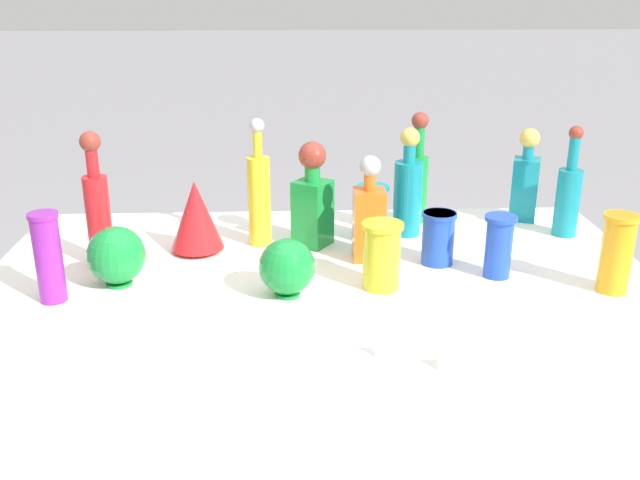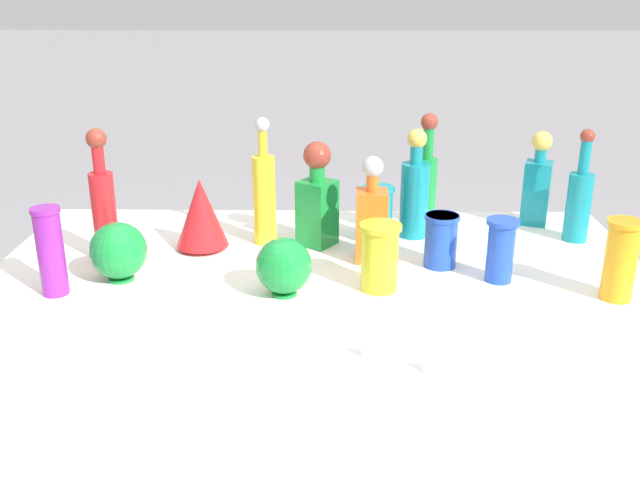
{
  "view_description": "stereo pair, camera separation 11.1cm",
  "coord_description": "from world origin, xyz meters",
  "px_view_note": "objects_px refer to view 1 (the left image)",
  "views": [
    {
      "loc": [
        -0.08,
        -1.83,
        1.54
      ],
      "look_at": [
        0.0,
        0.0,
        0.86
      ],
      "focal_mm": 40.0,
      "sensor_mm": 36.0,
      "label": 1
    },
    {
      "loc": [
        0.03,
        -1.83,
        1.54
      ],
      "look_at": [
        0.0,
        0.0,
        0.86
      ],
      "focal_mm": 40.0,
      "sensor_mm": 36.0,
      "label": 2
    }
  ],
  "objects_px": {
    "slender_vase_2": "(48,255)",
    "cardboard_box_behind_left": "(324,279)",
    "square_decanter_1": "(312,199)",
    "slender_vase_3": "(372,211)",
    "round_bowl_1": "(116,255)",
    "tall_bottle_1": "(98,208)",
    "tall_bottle_4": "(259,195)",
    "tall_bottle_3": "(568,195)",
    "slender_vase_5": "(382,253)",
    "slender_vase_1": "(499,244)",
    "round_bowl_0": "(287,267)",
    "tall_bottle_2": "(408,191)",
    "tall_bottle_0": "(417,176)",
    "square_decanter_0": "(369,217)",
    "fluted_vase_0": "(196,215)",
    "slender_vase_4": "(438,236)",
    "square_decanter_2": "(525,180)",
    "slender_vase_0": "(617,251)"
  },
  "relations": [
    {
      "from": "tall_bottle_4",
      "to": "tall_bottle_1",
      "type": "bearing_deg",
      "value": -162.06
    },
    {
      "from": "slender_vase_3",
      "to": "tall_bottle_0",
      "type": "bearing_deg",
      "value": 46.2
    },
    {
      "from": "square_decanter_0",
      "to": "round_bowl_1",
      "type": "height_order",
      "value": "square_decanter_0"
    },
    {
      "from": "tall_bottle_1",
      "to": "round_bowl_0",
      "type": "distance_m",
      "value": 0.59
    },
    {
      "from": "tall_bottle_2",
      "to": "square_decanter_0",
      "type": "relative_size",
      "value": 1.11
    },
    {
      "from": "tall_bottle_3",
      "to": "cardboard_box_behind_left",
      "type": "distance_m",
      "value": 1.44
    },
    {
      "from": "square_decanter_0",
      "to": "slender_vase_4",
      "type": "bearing_deg",
      "value": -12.12
    },
    {
      "from": "slender_vase_2",
      "to": "tall_bottle_3",
      "type": "bearing_deg",
      "value": 16.09
    },
    {
      "from": "tall_bottle_3",
      "to": "square_decanter_2",
      "type": "relative_size",
      "value": 1.13
    },
    {
      "from": "tall_bottle_0",
      "to": "cardboard_box_behind_left",
      "type": "bearing_deg",
      "value": 107.26
    },
    {
      "from": "slender_vase_4",
      "to": "fluted_vase_0",
      "type": "relative_size",
      "value": 0.7
    },
    {
      "from": "slender_vase_1",
      "to": "round_bowl_0",
      "type": "bearing_deg",
      "value": -169.96
    },
    {
      "from": "cardboard_box_behind_left",
      "to": "tall_bottle_2",
      "type": "bearing_deg",
      "value": -77.67
    },
    {
      "from": "cardboard_box_behind_left",
      "to": "tall_bottle_3",
      "type": "bearing_deg",
      "value": -54.68
    },
    {
      "from": "tall_bottle_1",
      "to": "slender_vase_0",
      "type": "height_order",
      "value": "tall_bottle_1"
    },
    {
      "from": "tall_bottle_0",
      "to": "tall_bottle_2",
      "type": "bearing_deg",
      "value": -112.37
    },
    {
      "from": "tall_bottle_1",
      "to": "square_decanter_1",
      "type": "bearing_deg",
      "value": 12.32
    },
    {
      "from": "tall_bottle_2",
      "to": "tall_bottle_4",
      "type": "xyz_separation_m",
      "value": [
        -0.46,
        -0.07,
        0.01
      ]
    },
    {
      "from": "tall_bottle_0",
      "to": "slender_vase_3",
      "type": "relative_size",
      "value": 2.1
    },
    {
      "from": "tall_bottle_0",
      "to": "tall_bottle_4",
      "type": "bearing_deg",
      "value": -159.23
    },
    {
      "from": "tall_bottle_2",
      "to": "square_decanter_2",
      "type": "xyz_separation_m",
      "value": [
        0.42,
        0.13,
        -0.01
      ]
    },
    {
      "from": "square_decanter_2",
      "to": "slender_vase_5",
      "type": "relative_size",
      "value": 1.72
    },
    {
      "from": "square_decanter_1",
      "to": "slender_vase_2",
      "type": "distance_m",
      "value": 0.77
    },
    {
      "from": "tall_bottle_3",
      "to": "round_bowl_1",
      "type": "height_order",
      "value": "tall_bottle_3"
    },
    {
      "from": "square_decanter_0",
      "to": "fluted_vase_0",
      "type": "bearing_deg",
      "value": 170.67
    },
    {
      "from": "tall_bottle_1",
      "to": "tall_bottle_4",
      "type": "distance_m",
      "value": 0.47
    },
    {
      "from": "round_bowl_1",
      "to": "cardboard_box_behind_left",
      "type": "distance_m",
      "value": 1.63
    },
    {
      "from": "slender_vase_4",
      "to": "cardboard_box_behind_left",
      "type": "xyz_separation_m",
      "value": [
        -0.27,
        1.24,
        -0.67
      ]
    },
    {
      "from": "tall_bottle_0",
      "to": "square_decanter_2",
      "type": "bearing_deg",
      "value": 0.56
    },
    {
      "from": "square_decanter_2",
      "to": "slender_vase_3",
      "type": "bearing_deg",
      "value": -161.36
    },
    {
      "from": "tall_bottle_3",
      "to": "tall_bottle_4",
      "type": "bearing_deg",
      "value": -177.6
    },
    {
      "from": "square_decanter_0",
      "to": "square_decanter_2",
      "type": "distance_m",
      "value": 0.66
    },
    {
      "from": "slender_vase_3",
      "to": "slender_vase_4",
      "type": "relative_size",
      "value": 1.15
    },
    {
      "from": "slender_vase_1",
      "to": "slender_vase_4",
      "type": "xyz_separation_m",
      "value": [
        -0.15,
        0.1,
        -0.01
      ]
    },
    {
      "from": "tall_bottle_2",
      "to": "cardboard_box_behind_left",
      "type": "bearing_deg",
      "value": 102.33
    },
    {
      "from": "square_decanter_1",
      "to": "slender_vase_3",
      "type": "distance_m",
      "value": 0.2
    },
    {
      "from": "slender_vase_0",
      "to": "fluted_vase_0",
      "type": "xyz_separation_m",
      "value": [
        -1.12,
        0.34,
        0.0
      ]
    },
    {
      "from": "slender_vase_4",
      "to": "tall_bottle_3",
      "type": "bearing_deg",
      "value": 25.93
    },
    {
      "from": "cardboard_box_behind_left",
      "to": "slender_vase_4",
      "type": "bearing_deg",
      "value": -77.84
    },
    {
      "from": "tall_bottle_4",
      "to": "slender_vase_5",
      "type": "bearing_deg",
      "value": -45.99
    },
    {
      "from": "square_decanter_0",
      "to": "square_decanter_2",
      "type": "xyz_separation_m",
      "value": [
        0.56,
        0.34,
        0.01
      ]
    },
    {
      "from": "slender_vase_1",
      "to": "slender_vase_5",
      "type": "relative_size",
      "value": 0.97
    },
    {
      "from": "tall_bottle_4",
      "to": "fluted_vase_0",
      "type": "xyz_separation_m",
      "value": [
        -0.19,
        -0.05,
        -0.04
      ]
    },
    {
      "from": "slender_vase_0",
      "to": "slender_vase_4",
      "type": "xyz_separation_m",
      "value": [
        -0.42,
        0.21,
        -0.03
      ]
    },
    {
      "from": "square_decanter_2",
      "to": "round_bowl_1",
      "type": "distance_m",
      "value": 1.35
    },
    {
      "from": "slender_vase_2",
      "to": "cardboard_box_behind_left",
      "type": "distance_m",
      "value": 1.78
    },
    {
      "from": "fluted_vase_0",
      "to": "round_bowl_1",
      "type": "relative_size",
      "value": 1.35
    },
    {
      "from": "square_decanter_0",
      "to": "slender_vase_2",
      "type": "xyz_separation_m",
      "value": [
        -0.83,
        -0.25,
        -0.0
      ]
    },
    {
      "from": "square_decanter_1",
      "to": "tall_bottle_0",
      "type": "bearing_deg",
      "value": 30.33
    },
    {
      "from": "fluted_vase_0",
      "to": "slender_vase_2",
      "type": "bearing_deg",
      "value": -134.64
    }
  ]
}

